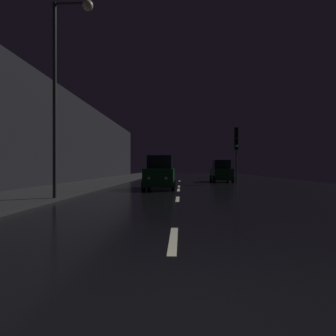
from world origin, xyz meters
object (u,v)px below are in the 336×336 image
car_approaching_headlights (160,174)px  car_parked_right_far (221,172)px  traffic_light_far_right (236,143)px  streetlamp_overhead (64,71)px

car_approaching_headlights → car_parked_right_far: car_approaching_headlights is taller
traffic_light_far_right → car_parked_right_far: traffic_light_far_right is taller
streetlamp_overhead → car_parked_right_far: size_ratio=1.98×
streetlamp_overhead → car_parked_right_far: (8.79, 17.02, -4.44)m
traffic_light_far_right → streetlamp_overhead: 16.65m
traffic_light_far_right → streetlamp_overhead: streetlamp_overhead is taller
car_approaching_headlights → car_parked_right_far: 11.09m
traffic_light_far_right → car_approaching_headlights: (-6.12, -6.19, -2.51)m
car_parked_right_far → traffic_light_far_right: bearing=-167.3°
traffic_light_far_right → streetlamp_overhead: bearing=-28.3°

